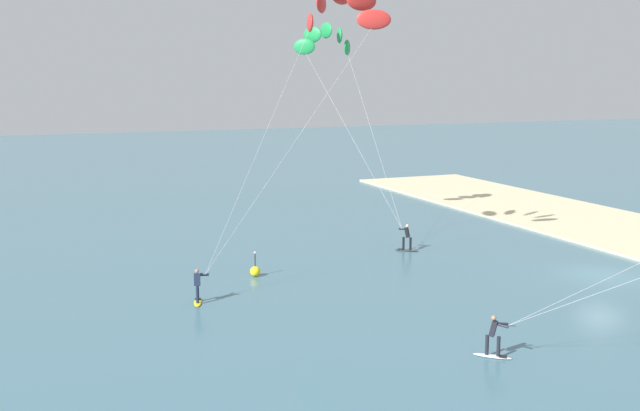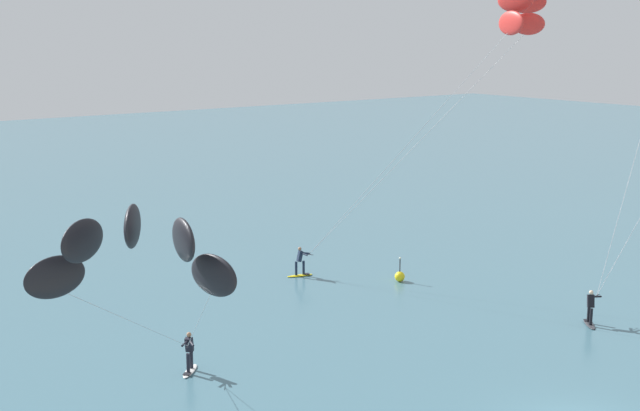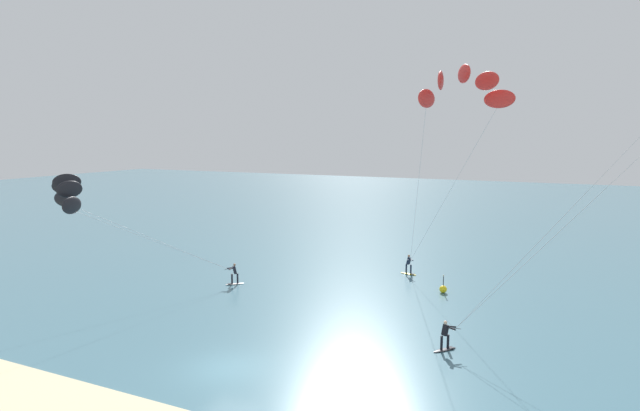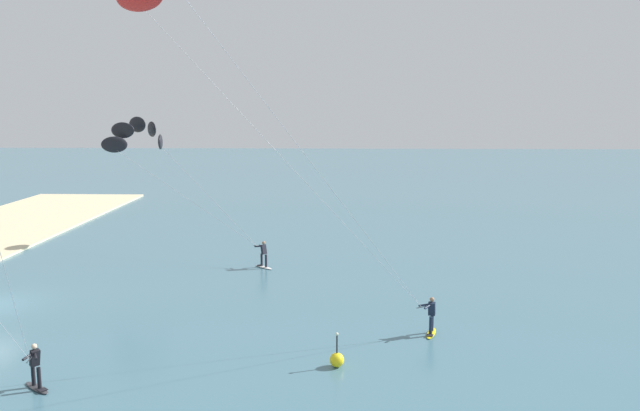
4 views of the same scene
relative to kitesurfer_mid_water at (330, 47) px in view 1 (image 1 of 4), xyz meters
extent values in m
plane|color=#426B7A|center=(-18.65, -8.22, -12.70)|extent=(240.00, 240.00, 0.00)
ellipsoid|color=white|center=(-26.91, 4.66, -12.66)|extent=(1.32, 1.31, 0.08)
cube|color=black|center=(-27.20, 4.36, -12.61)|extent=(0.40, 0.40, 0.02)
cylinder|color=black|center=(-26.75, 4.81, -12.23)|extent=(0.14, 0.14, 0.78)
cylinder|color=black|center=(-27.06, 4.50, -12.23)|extent=(0.14, 0.14, 0.78)
cube|color=black|center=(-26.91, 4.66, -11.54)|extent=(0.44, 0.44, 0.63)
sphere|color=#9E7051|center=(-26.91, 4.66, -11.12)|extent=(0.20, 0.20, 0.20)
cylinder|color=black|center=(-27.21, 4.20, -11.39)|extent=(0.33, 0.47, 0.03)
cylinder|color=black|center=(-26.97, 4.37, -11.36)|extent=(0.21, 0.61, 0.15)
cylinder|color=black|center=(-27.15, 4.49, -11.36)|extent=(0.55, 0.41, 0.15)
ellipsoid|color=#333338|center=(-9.18, -1.32, -12.66)|extent=(1.22, 1.39, 0.08)
cube|color=black|center=(-8.93, -1.00, -12.61)|extent=(0.40, 0.40, 0.02)
cylinder|color=black|center=(-9.32, -1.49, -12.23)|extent=(0.14, 0.14, 0.78)
cylinder|color=black|center=(-9.05, -1.15, -12.23)|extent=(0.14, 0.14, 0.78)
cube|color=black|center=(-9.18, -1.32, -11.54)|extent=(0.43, 0.44, 0.63)
sphere|color=beige|center=(-9.18, -1.32, -11.12)|extent=(0.20, 0.20, 0.20)
cylinder|color=black|center=(-8.64, -1.24, -11.39)|extent=(0.55, 0.11, 0.03)
cylinder|color=black|center=(-8.93, -1.17, -11.36)|extent=(0.57, 0.38, 0.15)
cylinder|color=black|center=(-8.90, -1.39, -11.36)|extent=(0.61, 0.23, 0.15)
ellipsoid|color=#1E9347|center=(0.70, -1.67, 0.04)|extent=(1.41, 1.17, 1.10)
ellipsoid|color=#1E9347|center=(0.61, -1.03, 0.86)|extent=(1.56, 0.69, 1.10)
ellipsoid|color=#1E9347|center=(0.45, 0.06, 1.18)|extent=(1.55, 0.53, 1.10)
ellipsoid|color=#1E9347|center=(0.30, 1.16, 0.86)|extent=(1.47, 1.05, 1.10)
ellipsoid|color=#1E9347|center=(0.20, 1.80, 0.04)|extent=(1.17, 1.41, 1.10)
cylinder|color=#B2B2B7|center=(-3.97, -1.46, -5.82)|extent=(9.36, 0.45, 11.13)
cylinder|color=#B2B2B7|center=(-4.22, 0.28, -5.82)|extent=(8.86, 3.06, 11.13)
ellipsoid|color=yellow|center=(-15.33, 13.44, -12.66)|extent=(1.54, 0.75, 0.08)
cube|color=black|center=(-14.94, 13.33, -12.61)|extent=(0.35, 0.35, 0.02)
cylinder|color=#192338|center=(-15.55, 13.50, -12.23)|extent=(0.14, 0.14, 0.78)
cylinder|color=#192338|center=(-15.12, 13.38, -12.23)|extent=(0.14, 0.14, 0.78)
cube|color=#192338|center=(-15.33, 13.44, -11.54)|extent=(0.39, 0.37, 0.63)
sphere|color=#9E7051|center=(-15.33, 13.44, -11.12)|extent=(0.20, 0.20, 0.20)
cylinder|color=black|center=(-15.06, 12.97, -11.39)|extent=(0.30, 0.49, 0.03)
cylinder|color=#192338|center=(-15.10, 13.26, -11.36)|extent=(0.53, 0.44, 0.15)
cylinder|color=#192338|center=(-15.29, 13.15, -11.36)|extent=(0.18, 0.61, 0.15)
ellipsoid|color=red|center=(-11.42, 2.26, 1.13)|extent=(0.81, 1.96, 1.10)
ellipsoid|color=red|center=(-10.71, 2.67, 2.17)|extent=(0.57, 1.97, 1.10)
ellipsoid|color=red|center=(-8.28, 4.08, 2.17)|extent=(1.74, 1.43, 1.10)
ellipsoid|color=red|center=(-7.57, 4.49, 1.13)|extent=(1.96, 0.81, 1.10)
cylinder|color=#B2B2B7|center=(-13.24, 7.61, -5.28)|extent=(3.65, 10.73, 12.22)
cylinder|color=#B2B2B7|center=(-11.31, 8.73, -5.28)|extent=(7.51, 8.49, 12.22)
sphere|color=yellow|center=(-11.54, 9.33, -12.42)|extent=(0.56, 0.56, 0.56)
cylinder|color=#262628|center=(-11.54, 9.33, -11.79)|extent=(0.06, 0.06, 0.70)
sphere|color=#F2F2CC|center=(-11.54, 9.33, -11.38)|extent=(0.12, 0.12, 0.12)
camera|label=1|loc=(-51.16, 21.97, -1.89)|focal=44.10mm
camera|label=2|loc=(-42.11, -24.80, 0.70)|focal=48.53mm
camera|label=3|loc=(-3.67, -29.23, -1.02)|focal=29.74mm
camera|label=4|loc=(12.47, 9.52, -2.70)|focal=36.81mm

